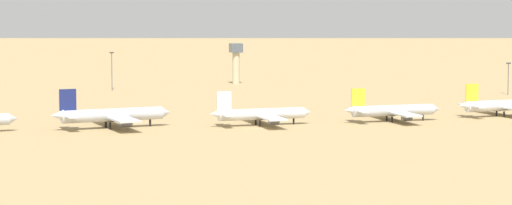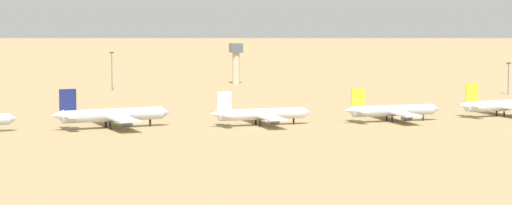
# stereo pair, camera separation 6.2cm
# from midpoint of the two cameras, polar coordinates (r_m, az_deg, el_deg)

# --- Properties ---
(ground) EXTENTS (4000.00, 4000.00, 0.00)m
(ground) POSITION_cam_midpoint_polar(r_m,az_deg,el_deg) (322.91, 0.17, -1.36)
(ground) COLOR tan
(parked_jet_navy_2) EXTENTS (36.69, 31.17, 12.13)m
(parked_jet_navy_2) POSITION_cam_midpoint_polar(r_m,az_deg,el_deg) (325.18, -7.56, -0.65)
(parked_jet_navy_2) COLOR silver
(parked_jet_navy_2) RESTS_ON ground
(parked_jet_white_3) EXTENTS (32.40, 27.21, 10.71)m
(parked_jet_white_3) POSITION_cam_midpoint_polar(r_m,az_deg,el_deg) (329.07, 0.24, -0.61)
(parked_jet_white_3) COLOR silver
(parked_jet_white_3) RESTS_ON ground
(parked_jet_yellow_4) EXTENTS (32.40, 27.17, 10.72)m
(parked_jet_yellow_4) POSITION_cam_midpoint_polar(r_m,az_deg,el_deg) (341.92, 7.11, -0.42)
(parked_jet_yellow_4) COLOR silver
(parked_jet_yellow_4) RESTS_ON ground
(parked_jet_yellow_5) EXTENTS (33.39, 28.24, 11.02)m
(parked_jet_yellow_5) POSITION_cam_midpoint_polar(r_m,az_deg,el_deg) (362.99, 12.76, -0.15)
(parked_jet_yellow_5) COLOR silver
(parked_jet_yellow_5) RESTS_ON ground
(control_tower) EXTENTS (5.20, 5.20, 18.04)m
(control_tower) POSITION_cam_midpoint_polar(r_m,az_deg,el_deg) (482.69, -1.05, 2.25)
(control_tower) COLOR #C6B793
(control_tower) RESTS_ON ground
(light_pole_west) EXTENTS (1.80, 0.50, 15.85)m
(light_pole_west) POSITION_cam_midpoint_polar(r_m,az_deg,el_deg) (455.38, -7.54, 1.78)
(light_pole_west) COLOR #59595E
(light_pole_west) RESTS_ON ground
(light_pole_mid) EXTENTS (1.80, 0.50, 12.75)m
(light_pole_mid) POSITION_cam_midpoint_polar(r_m,az_deg,el_deg) (442.58, 13.03, 1.37)
(light_pole_mid) COLOR #59595E
(light_pole_mid) RESTS_ON ground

